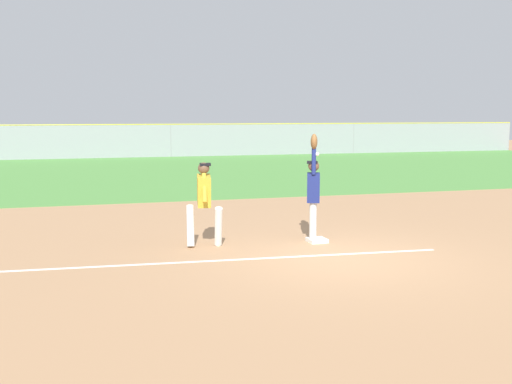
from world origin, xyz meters
The scene contains 12 objects.
ground_plane centered at (0.00, 0.00, 0.00)m, with size 80.33×80.33×0.00m, color tan.
outfield_grass centered at (0.00, 16.99, 0.01)m, with size 48.99×18.56×0.01m, color #549342.
chalk_foul_line centered at (-3.93, 0.40, 0.00)m, with size 12.00×0.10×0.01m, color white.
first_base centered at (0.07, 1.30, 0.04)m, with size 0.38×0.38×0.08m, color white.
fielder centered at (0.00, 1.37, 1.12)m, with size 0.42×0.87×2.28m.
runner centered at (-2.29, 1.49, 1.00)m, with size 0.74×0.85×1.72m.
baseball centered at (-0.01, 1.15, 1.87)m, with size 0.07×0.07×0.07m, color white.
outfield_fence centered at (0.00, 26.27, 1.02)m, with size 49.07×0.08×2.04m.
parked_car_black centered at (-5.56, 30.24, 0.67)m, with size 4.48×2.28×1.25m.
parked_car_blue centered at (0.07, 30.52, 0.67)m, with size 4.44×2.20×1.25m.
parked_car_green centered at (5.47, 30.40, 0.67)m, with size 4.43×2.17×1.25m.
parked_car_white centered at (10.66, 29.79, 0.67)m, with size 4.59×2.50×1.25m.
Camera 1 is at (-4.31, -10.01, 2.70)m, focal length 40.98 mm.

